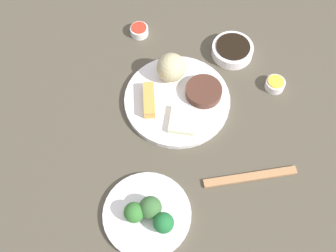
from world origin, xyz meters
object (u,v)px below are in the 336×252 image
Objects in this scene: broccoli_plate at (147,214)px; sauce_ramekin_sweet_and_sour at (139,31)px; sauce_ramekin_hot_mustard at (275,85)px; main_plate at (176,100)px; soy_sauce_bowl at (232,50)px; chopsticks_pair at (250,177)px.

sauce_ramekin_sweet_and_sour reaches higher than broccoli_plate.
sauce_ramekin_hot_mustard is (-0.04, 0.41, 0.00)m from sauce_ramekin_sweet_and_sour.
main_plate is at bearing -160.48° from broccoli_plate.
soy_sauce_bowl is at bearing -104.00° from sauce_ramekin_hot_mustard.
soy_sauce_bowl is 0.50× the size of chopsticks_pair.
soy_sauce_bowl is 0.27m from sauce_ramekin_sweet_and_sour.
broccoli_plate is 0.52m from soy_sauce_bowl.
sauce_ramekin_sweet_and_sour is at bearing -73.27° from soy_sauce_bowl.
main_plate is 0.27m from sauce_ramekin_hot_mustard.
sauce_ramekin_hot_mustard is (-0.18, 0.20, 0.00)m from main_plate.
broccoli_plate is at bearing -36.79° from chopsticks_pair.
sauce_ramekin_hot_mustard is at bearing -166.26° from chopsticks_pair.
sauce_ramekin_sweet_and_sour is 1.00× the size of sauce_ramekin_hot_mustard.
sauce_ramekin_sweet_and_sour is 0.42m from sauce_ramekin_hot_mustard.
main_plate is at bearing -108.42° from chopsticks_pair.
soy_sauce_bowl is (-0.22, 0.05, 0.01)m from main_plate.
sauce_ramekin_sweet_and_sour is (-0.44, -0.32, 0.00)m from broccoli_plate.
sauce_ramekin_sweet_and_sour is 0.53m from chopsticks_pair.
main_plate is 1.21× the size of chopsticks_pair.
sauce_ramekin_sweet_and_sour is (-0.14, -0.21, 0.00)m from main_plate.
main_plate is 2.42× the size of soy_sauce_bowl.
sauce_ramekin_hot_mustard reaches higher than broccoli_plate.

